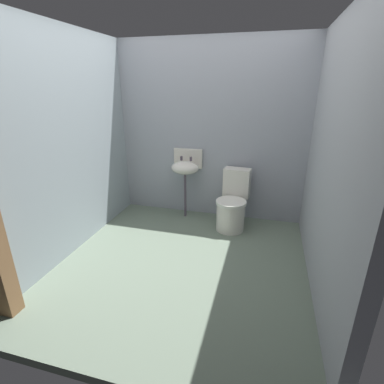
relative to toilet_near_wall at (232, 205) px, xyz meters
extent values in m
cube|color=slate|center=(-0.40, -0.94, -0.36)|extent=(3.04, 2.99, 0.08)
cube|color=#969BA6|center=(-0.40, 0.40, 0.90)|extent=(3.04, 0.10, 2.45)
cube|color=#919EA5|center=(-1.77, -0.84, 0.90)|extent=(0.10, 2.79, 2.45)
cube|color=#94989F|center=(0.97, -0.84, 0.90)|extent=(0.10, 2.79, 2.45)
cylinder|color=silver|center=(-0.01, -0.09, -0.13)|extent=(0.42, 0.42, 0.38)
cylinder|color=silver|center=(-0.01, -0.09, 0.08)|extent=(0.44, 0.44, 0.04)
cube|color=silver|center=(0.02, 0.21, 0.26)|extent=(0.38, 0.22, 0.40)
cylinder|color=#4D4250|center=(-0.72, 0.16, 0.01)|extent=(0.04, 0.04, 0.66)
ellipsoid|color=silver|center=(-0.72, 0.16, 0.43)|extent=(0.40, 0.32, 0.18)
cube|color=silver|center=(-0.72, 0.33, 0.53)|extent=(0.42, 0.04, 0.28)
cylinder|color=#4D4250|center=(-0.79, 0.22, 0.55)|extent=(0.04, 0.04, 0.06)
cylinder|color=#4D4250|center=(-0.65, 0.22, 0.55)|extent=(0.04, 0.04, 0.06)
camera|label=1|loc=(0.40, -3.58, 1.54)|focal=26.74mm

